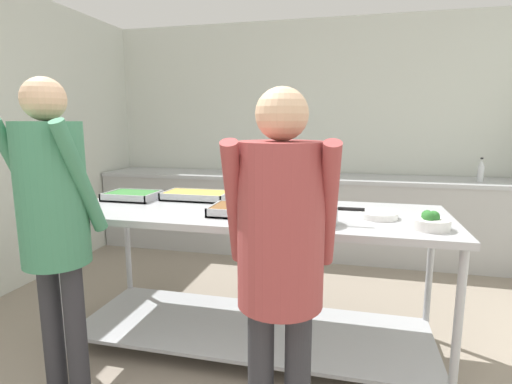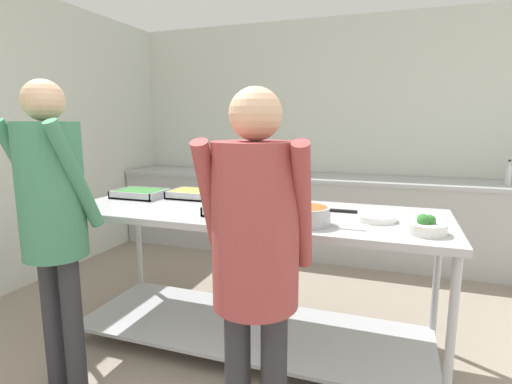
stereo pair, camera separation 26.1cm
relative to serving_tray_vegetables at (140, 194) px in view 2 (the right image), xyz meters
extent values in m
cube|color=silver|center=(1.01, 2.27, 0.37)|extent=(4.88, 0.06, 2.65)
cube|color=silver|center=(-1.39, 0.40, 0.37)|extent=(0.06, 3.86, 2.65)
cube|color=#A8A8A8|center=(1.01, 1.90, -0.53)|extent=(4.72, 0.62, 0.86)
cube|color=#ADAFB5|center=(1.01, 1.90, -0.08)|extent=(4.72, 0.65, 0.04)
cube|color=black|center=(0.78, 1.90, -0.07)|extent=(0.50, 0.44, 0.02)
cube|color=#ADAFB5|center=(0.94, -0.15, -0.05)|extent=(2.40, 0.88, 0.04)
cube|color=#ADAFB5|center=(0.94, -0.15, -0.84)|extent=(2.32, 0.80, 0.02)
cylinder|color=#ADAFB5|center=(-0.21, -0.53, -0.51)|extent=(0.04, 0.04, 0.89)
cylinder|color=#ADAFB5|center=(2.08, -0.53, -0.51)|extent=(0.04, 0.04, 0.89)
cylinder|color=#ADAFB5|center=(-0.21, 0.24, -0.51)|extent=(0.04, 0.04, 0.89)
cylinder|color=#ADAFB5|center=(2.08, 0.24, -0.51)|extent=(0.04, 0.04, 0.89)
cube|color=#ADAFB5|center=(0.00, 0.00, -0.02)|extent=(0.36, 0.27, 0.01)
cube|color=#387A38|center=(0.00, 0.00, 0.01)|extent=(0.34, 0.25, 0.04)
cube|color=#ADAFB5|center=(0.00, -0.13, 0.00)|extent=(0.36, 0.01, 0.05)
cube|color=#ADAFB5|center=(0.00, 0.13, 0.00)|extent=(0.36, 0.01, 0.05)
cube|color=#ADAFB5|center=(-0.17, 0.00, 0.00)|extent=(0.01, 0.27, 0.05)
cube|color=#ADAFB5|center=(0.17, 0.00, 0.00)|extent=(0.01, 0.27, 0.05)
cube|color=#ADAFB5|center=(0.45, 0.12, -0.02)|extent=(0.47, 0.27, 0.01)
cube|color=gold|center=(0.45, 0.12, 0.01)|extent=(0.44, 0.25, 0.04)
cube|color=#ADAFB5|center=(0.45, -0.01, 0.00)|extent=(0.47, 0.01, 0.05)
cube|color=#ADAFB5|center=(0.45, 0.25, 0.00)|extent=(0.47, 0.01, 0.05)
cube|color=#ADAFB5|center=(0.22, 0.12, 0.00)|extent=(0.01, 0.27, 0.05)
cube|color=#ADAFB5|center=(0.68, 0.12, 0.00)|extent=(0.01, 0.27, 0.05)
cube|color=#ADAFB5|center=(0.92, -0.28, -0.02)|extent=(0.41, 0.28, 0.01)
cube|color=brown|center=(0.92, -0.28, 0.01)|extent=(0.38, 0.25, 0.04)
cube|color=#ADAFB5|center=(0.92, -0.41, 0.00)|extent=(0.41, 0.01, 0.05)
cube|color=#ADAFB5|center=(0.92, -0.15, 0.00)|extent=(0.41, 0.01, 0.05)
cube|color=#ADAFB5|center=(0.72, -0.28, 0.00)|extent=(0.01, 0.28, 0.05)
cube|color=#ADAFB5|center=(1.12, -0.28, 0.00)|extent=(0.01, 0.28, 0.05)
cylinder|color=#ADAFB5|center=(1.35, -0.39, 0.02)|extent=(0.25, 0.25, 0.10)
cylinder|color=brown|center=(1.35, -0.39, 0.07)|extent=(0.22, 0.22, 0.01)
cylinder|color=black|center=(1.55, -0.39, 0.06)|extent=(0.14, 0.02, 0.02)
cylinder|color=white|center=(1.70, -0.17, -0.02)|extent=(0.23, 0.23, 0.01)
cylinder|color=white|center=(1.70, -0.17, -0.01)|extent=(0.23, 0.23, 0.01)
cylinder|color=white|center=(1.70, -0.17, 0.00)|extent=(0.23, 0.23, 0.01)
cylinder|color=silver|center=(1.95, -0.37, 0.00)|extent=(0.20, 0.20, 0.06)
sphere|color=#2D702D|center=(1.97, -0.37, 0.04)|extent=(0.06, 0.06, 0.06)
sphere|color=#2D702D|center=(1.94, -0.35, 0.04)|extent=(0.06, 0.06, 0.06)
sphere|color=#2D702D|center=(1.94, -0.39, 0.04)|extent=(0.06, 0.06, 0.06)
cylinder|color=#2D2D33|center=(1.19, -1.01, -0.59)|extent=(0.11, 0.11, 0.73)
cylinder|color=#993D3D|center=(1.08, -1.02, 0.19)|extent=(0.11, 0.31, 0.55)
cylinder|color=#993D3D|center=(1.46, -0.98, 0.19)|extent=(0.11, 0.31, 0.55)
cylinder|color=#993D3D|center=(1.27, -1.00, 0.11)|extent=(0.36, 0.36, 0.68)
sphere|color=tan|center=(1.27, -1.00, 0.56)|extent=(0.21, 0.21, 0.21)
cylinder|color=#2D2D33|center=(0.02, -0.89, -0.57)|extent=(0.11, 0.11, 0.78)
cylinder|color=#2D2D33|center=(0.17, -0.90, -0.57)|extent=(0.11, 0.11, 0.78)
cylinder|color=#3D7F5B|center=(-0.08, -0.89, 0.26)|extent=(0.08, 0.32, 0.58)
cylinder|color=#3D7F5B|center=(0.27, -0.90, 0.26)|extent=(0.08, 0.32, 0.58)
cylinder|color=#3D7F5B|center=(0.10, -0.90, 0.17)|extent=(0.33, 0.33, 0.72)
sphere|color=tan|center=(0.10, -0.90, 0.64)|extent=(0.21, 0.21, 0.21)
cylinder|color=silver|center=(2.80, 1.86, 0.02)|extent=(0.06, 0.06, 0.16)
cone|color=silver|center=(2.80, 1.86, 0.13)|extent=(0.05, 0.05, 0.06)
cylinder|color=black|center=(2.80, 1.86, 0.17)|extent=(0.03, 0.03, 0.02)
camera|label=1|loc=(1.55, -2.55, 0.52)|focal=28.00mm
camera|label=2|loc=(1.80, -2.47, 0.52)|focal=28.00mm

